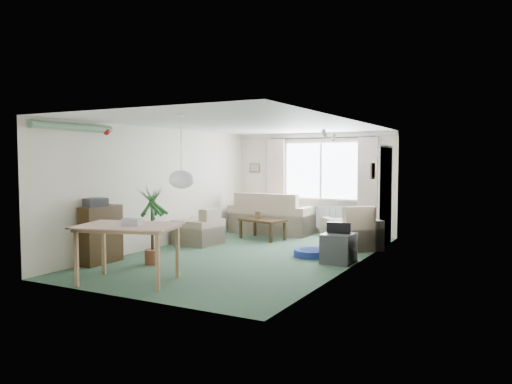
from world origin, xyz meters
The scene contains 25 objects.
ground centered at (0.00, 0.00, 0.00)m, with size 6.50×6.50×0.00m, color #32543D.
window centered at (0.20, 3.23, 1.50)m, with size 1.80×0.03×1.30m, color white.
curtain_rod centered at (0.20, 3.15, 2.27)m, with size 2.60×0.03×0.03m, color black.
curtain_left centered at (-0.95, 3.13, 1.27)m, with size 0.45×0.08×2.00m, color beige.
curtain_right centered at (1.35, 3.13, 1.27)m, with size 0.45×0.08×2.00m, color beige.
radiator centered at (0.20, 3.19, 0.40)m, with size 1.20×0.10×0.55m, color white.
doorway centered at (1.99, 2.20, 1.00)m, with size 0.03×0.95×2.00m, color black.
pendant_lamp centered at (0.20, -2.30, 1.48)m, with size 0.36×0.36×0.36m, color white.
tinsel_garland centered at (-1.92, -2.30, 2.28)m, with size 1.60×1.60×0.12m, color #196626.
bauble_cluster_a centered at (1.30, 0.90, 2.22)m, with size 0.20×0.20×0.20m, color silver.
bauble_cluster_b centered at (1.60, -0.30, 2.22)m, with size 0.20×0.20×0.20m, color silver.
wall_picture_back centered at (-1.60, 3.23, 1.55)m, with size 0.28×0.03×0.22m, color brown.
wall_picture_right centered at (1.98, 1.20, 1.55)m, with size 0.03×0.24×0.30m, color brown.
sofa centered at (-0.84, 2.75, 0.49)m, with size 1.94×1.03×0.97m, color beige.
armchair_corner centered at (1.48, 1.55, 0.43)m, with size 0.97×0.92×0.87m, color beige.
armchair_left centered at (-1.50, 0.55, 0.38)m, with size 0.85×0.80×0.76m, color beige.
coffee_table centered at (-0.61, 1.74, 0.23)m, with size 1.00×0.56×0.45m, color black.
photo_frame centered at (-0.71, 1.72, 0.53)m, with size 0.12×0.02×0.16m, color brown.
bookshelf centered at (-1.84, -1.83, 0.49)m, with size 0.27×0.80×0.98m, color black.
hifi_box centered at (-1.86, -1.93, 1.05)m, with size 0.28×0.35×0.14m, color #3B3B40.
houseplant centered at (-1.03, -1.48, 0.66)m, with size 0.57×0.57×1.32m, color #205F2A.
dining_table centered at (-0.52, -2.60, 0.40)m, with size 1.30×0.86×0.81m, color #9F8956.
gift_box centered at (-0.42, -2.64, 0.87)m, with size 0.25×0.18×0.12m, color #B7B8C2.
tv_cube centered at (1.70, 0.11, 0.25)m, with size 0.50×0.55×0.50m, color #3C3C41.
pet_bed centered at (1.09, 0.41, 0.06)m, with size 0.64×0.64×0.13m, color #1F4590.
Camera 1 is at (4.43, -7.99, 1.76)m, focal length 35.00 mm.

